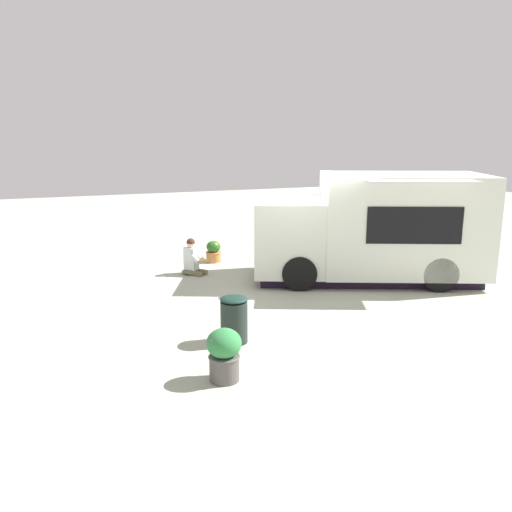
# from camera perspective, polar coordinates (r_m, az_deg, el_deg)

# --- Properties ---
(ground_plane) EXTENTS (40.00, 40.00, 0.00)m
(ground_plane) POSITION_cam_1_polar(r_m,az_deg,el_deg) (12.34, 4.70, -2.88)
(ground_plane) COLOR #ACB39D
(food_truck) EXTENTS (5.65, 4.28, 2.48)m
(food_truck) POSITION_cam_1_polar(r_m,az_deg,el_deg) (12.67, 12.60, 2.73)
(food_truck) COLOR silver
(food_truck) RESTS_ON ground_plane
(person_customer) EXTENTS (0.69, 0.74, 0.89)m
(person_customer) POSITION_cam_1_polar(r_m,az_deg,el_deg) (13.07, -6.86, -0.46)
(person_customer) COLOR #6F684C
(person_customer) RESTS_ON ground_plane
(planter_flowering_near) EXTENTS (0.49, 0.49, 0.76)m
(planter_flowering_near) POSITION_cam_1_polar(r_m,az_deg,el_deg) (7.48, -3.46, -10.37)
(planter_flowering_near) COLOR #524D49
(planter_flowering_near) RESTS_ON ground_plane
(planter_flowering_far) EXTENTS (0.42, 0.42, 0.58)m
(planter_flowering_far) POSITION_cam_1_polar(r_m,az_deg,el_deg) (14.28, -4.58, 0.49)
(planter_flowering_far) COLOR #BD7842
(planter_flowering_far) RESTS_ON ground_plane
(trash_bin) EXTENTS (0.46, 0.46, 0.79)m
(trash_bin) POSITION_cam_1_polar(r_m,az_deg,el_deg) (8.78, -2.38, -6.78)
(trash_bin) COLOR #1F2B26
(trash_bin) RESTS_ON ground_plane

